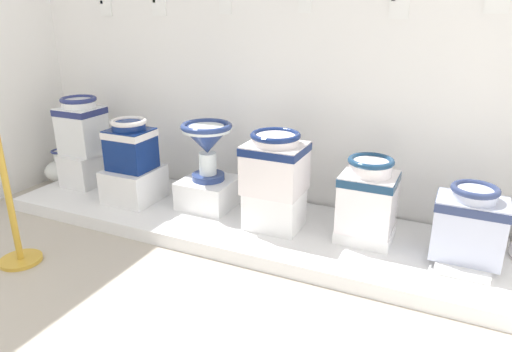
{
  "coord_description": "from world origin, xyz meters",
  "views": [
    {
      "loc": [
        3.44,
        -0.3,
        1.51
      ],
      "look_at": [
        2.2,
        2.37,
        0.43
      ],
      "focal_mm": 32.43,
      "sensor_mm": 36.0,
      "label": 1
    }
  ],
  "objects_px": {
    "info_placard_fifth": "(399,6)",
    "stanchion_post_near_left": "(13,219)",
    "plinth_block_leftmost": "(209,192)",
    "antique_toilet_tall_cobalt": "(368,194)",
    "antique_toilet_broad_patterned": "(130,143)",
    "info_placard_fourth": "(305,0)",
    "plinth_block_pale_glazed": "(87,168)",
    "decorative_vase_spare": "(61,170)",
    "plinth_block_broad_patterned": "(134,184)",
    "antique_toilet_leftmost": "(207,141)",
    "antique_toilet_pale_glazed": "(82,124)",
    "info_placard_second": "(159,7)",
    "plinth_block_tall_cobalt": "(364,234)",
    "info_placard_third": "(225,3)",
    "info_placard_first": "(106,7)",
    "plinth_block_central_ornate": "(274,209)",
    "plinth_block_rightmost": "(463,260)",
    "antique_toilet_rightmost": "(470,222)",
    "antique_toilet_central_ornate": "(275,161)"
  },
  "relations": [
    {
      "from": "antique_toilet_leftmost",
      "to": "antique_toilet_tall_cobalt",
      "type": "bearing_deg",
      "value": -2.81
    },
    {
      "from": "info_placard_second",
      "to": "decorative_vase_spare",
      "type": "bearing_deg",
      "value": -161.48
    },
    {
      "from": "antique_toilet_pale_glazed",
      "to": "info_placard_fourth",
      "type": "distance_m",
      "value": 2.03
    },
    {
      "from": "plinth_block_pale_glazed",
      "to": "stanchion_post_near_left",
      "type": "bearing_deg",
      "value": -67.73
    },
    {
      "from": "info_placard_first",
      "to": "info_placard_fourth",
      "type": "height_order",
      "value": "info_placard_fourth"
    },
    {
      "from": "antique_toilet_leftmost",
      "to": "antique_toilet_central_ornate",
      "type": "distance_m",
      "value": 0.6
    },
    {
      "from": "plinth_block_tall_cobalt",
      "to": "stanchion_post_near_left",
      "type": "distance_m",
      "value": 2.19
    },
    {
      "from": "antique_toilet_central_ornate",
      "to": "info_placard_second",
      "type": "height_order",
      "value": "info_placard_second"
    },
    {
      "from": "info_placard_fifth",
      "to": "info_placard_third",
      "type": "bearing_deg",
      "value": -180.0
    },
    {
      "from": "antique_toilet_broad_patterned",
      "to": "info_placard_fourth",
      "type": "height_order",
      "value": "info_placard_fourth"
    },
    {
      "from": "plinth_block_broad_patterned",
      "to": "plinth_block_tall_cobalt",
      "type": "height_order",
      "value": "plinth_block_broad_patterned"
    },
    {
      "from": "antique_toilet_leftmost",
      "to": "info_placard_second",
      "type": "relative_size",
      "value": 3.14
    },
    {
      "from": "info_placard_first",
      "to": "stanchion_post_near_left",
      "type": "xyz_separation_m",
      "value": [
        0.4,
        -1.45,
        -1.21
      ]
    },
    {
      "from": "antique_toilet_broad_patterned",
      "to": "plinth_block_rightmost",
      "type": "xyz_separation_m",
      "value": [
        2.36,
        0.03,
        -0.43
      ]
    },
    {
      "from": "antique_toilet_broad_patterned",
      "to": "info_placard_fourth",
      "type": "relative_size",
      "value": 2.45
    },
    {
      "from": "antique_toilet_central_ornate",
      "to": "antique_toilet_tall_cobalt",
      "type": "bearing_deg",
      "value": 6.6
    },
    {
      "from": "antique_toilet_central_ornate",
      "to": "plinth_block_rightmost",
      "type": "xyz_separation_m",
      "value": [
        1.19,
        0.02,
        -0.45
      ]
    },
    {
      "from": "antique_toilet_pale_glazed",
      "to": "info_placard_fourth",
      "type": "xyz_separation_m",
      "value": [
        1.76,
        0.39,
        0.94
      ]
    },
    {
      "from": "stanchion_post_near_left",
      "to": "info_placard_fourth",
      "type": "bearing_deg",
      "value": 47.55
    },
    {
      "from": "plinth_block_rightmost",
      "to": "info_placard_first",
      "type": "relative_size",
      "value": 2.95
    },
    {
      "from": "stanchion_post_near_left",
      "to": "antique_toilet_leftmost",
      "type": "bearing_deg",
      "value": 55.49
    },
    {
      "from": "plinth_block_central_ornate",
      "to": "antique_toilet_central_ornate",
      "type": "bearing_deg",
      "value": 0.0
    },
    {
      "from": "antique_toilet_leftmost",
      "to": "info_placard_third",
      "type": "relative_size",
      "value": 2.77
    },
    {
      "from": "antique_toilet_pale_glazed",
      "to": "antique_toilet_rightmost",
      "type": "distance_m",
      "value": 2.97
    },
    {
      "from": "antique_toilet_tall_cobalt",
      "to": "antique_toilet_rightmost",
      "type": "height_order",
      "value": "antique_toilet_tall_cobalt"
    },
    {
      "from": "antique_toilet_central_ornate",
      "to": "antique_toilet_broad_patterned",
      "type": "bearing_deg",
      "value": -179.23
    },
    {
      "from": "plinth_block_leftmost",
      "to": "plinth_block_central_ornate",
      "type": "xyz_separation_m",
      "value": [
        0.59,
        -0.13,
        0.03
      ]
    },
    {
      "from": "info_placard_second",
      "to": "stanchion_post_near_left",
      "type": "distance_m",
      "value": 1.9
    },
    {
      "from": "antique_toilet_broad_patterned",
      "to": "info_placard_first",
      "type": "relative_size",
      "value": 2.91
    },
    {
      "from": "decorative_vase_spare",
      "to": "info_placard_third",
      "type": "bearing_deg",
      "value": 11.73
    },
    {
      "from": "plinth_block_pale_glazed",
      "to": "info_placard_second",
      "type": "distance_m",
      "value": 1.46
    },
    {
      "from": "antique_toilet_leftmost",
      "to": "antique_toilet_broad_patterned",
      "type": "bearing_deg",
      "value": -166.09
    },
    {
      "from": "antique_toilet_central_ornate",
      "to": "plinth_block_tall_cobalt",
      "type": "relative_size",
      "value": 1.17
    },
    {
      "from": "info_placard_first",
      "to": "info_placard_fourth",
      "type": "distance_m",
      "value": 1.72
    },
    {
      "from": "info_placard_fourth",
      "to": "antique_toilet_tall_cobalt",
      "type": "bearing_deg",
      "value": -35.08
    },
    {
      "from": "plinth_block_pale_glazed",
      "to": "decorative_vase_spare",
      "type": "distance_m",
      "value": 0.4
    },
    {
      "from": "info_placard_fourth",
      "to": "antique_toilet_broad_patterned",
      "type": "bearing_deg",
      "value": -156.24
    },
    {
      "from": "info_placard_fifth",
      "to": "stanchion_post_near_left",
      "type": "distance_m",
      "value": 2.71
    },
    {
      "from": "info_placard_second",
      "to": "info_placard_third",
      "type": "bearing_deg",
      "value": -0.0
    },
    {
      "from": "plinth_block_leftmost",
      "to": "antique_toilet_tall_cobalt",
      "type": "height_order",
      "value": "antique_toilet_tall_cobalt"
    },
    {
      "from": "antique_toilet_leftmost",
      "to": "plinth_block_leftmost",
      "type": "bearing_deg",
      "value": 0.0
    },
    {
      "from": "plinth_block_pale_glazed",
      "to": "decorative_vase_spare",
      "type": "bearing_deg",
      "value": 170.06
    },
    {
      "from": "plinth_block_broad_patterned",
      "to": "decorative_vase_spare",
      "type": "relative_size",
      "value": 1.23
    },
    {
      "from": "plinth_block_leftmost",
      "to": "antique_toilet_tall_cobalt",
      "type": "bearing_deg",
      "value": -2.81
    },
    {
      "from": "antique_toilet_central_ornate",
      "to": "antique_toilet_tall_cobalt",
      "type": "distance_m",
      "value": 0.62
    },
    {
      "from": "plinth_block_central_ornate",
      "to": "plinth_block_rightmost",
      "type": "xyz_separation_m",
      "value": [
        1.19,
        0.02,
        -0.11
      ]
    },
    {
      "from": "plinth_block_pale_glazed",
      "to": "info_placard_fourth",
      "type": "xyz_separation_m",
      "value": [
        1.76,
        0.39,
        1.32
      ]
    },
    {
      "from": "plinth_block_leftmost",
      "to": "plinth_block_central_ornate",
      "type": "distance_m",
      "value": 0.6
    },
    {
      "from": "plinth_block_tall_cobalt",
      "to": "antique_toilet_rightmost",
      "type": "xyz_separation_m",
      "value": [
        0.59,
        -0.05,
        0.23
      ]
    },
    {
      "from": "antique_toilet_tall_cobalt",
      "to": "info_placard_first",
      "type": "bearing_deg",
      "value": 169.63
    }
  ]
}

